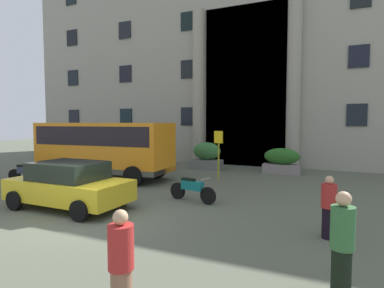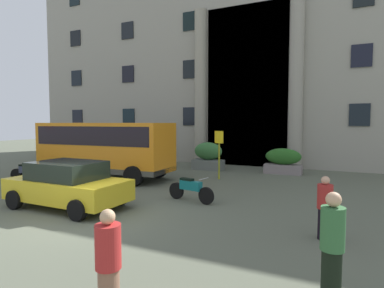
# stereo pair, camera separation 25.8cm
# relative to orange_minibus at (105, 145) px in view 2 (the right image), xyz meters

# --- Properties ---
(ground_plane) EXTENTS (80.00, 64.00, 0.12)m
(ground_plane) POSITION_rel_orange_minibus_xyz_m (3.79, -5.50, -1.73)
(ground_plane) COLOR #565B4A
(office_building_facade) EXTENTS (32.63, 9.67, 14.71)m
(office_building_facade) POSITION_rel_orange_minibus_xyz_m (3.79, 11.97, 5.69)
(office_building_facade) COLOR gray
(office_building_facade) RESTS_ON ground_plane
(orange_minibus) EXTENTS (6.96, 2.79, 2.79)m
(orange_minibus) POSITION_rel_orange_minibus_xyz_m (0.00, 0.00, 0.00)
(orange_minibus) COLOR orange
(orange_minibus) RESTS_ON ground_plane
(bus_stop_sign) EXTENTS (0.44, 0.08, 2.39)m
(bus_stop_sign) POSITION_rel_orange_minibus_xyz_m (5.29, 2.15, -0.18)
(bus_stop_sign) COLOR #9A9B1D
(bus_stop_sign) RESTS_ON ground_plane
(hedge_planter_entrance_left) EXTENTS (1.80, 0.94, 1.63)m
(hedge_planter_entrance_left) POSITION_rel_orange_minibus_xyz_m (3.57, 4.94, -0.88)
(hedge_planter_entrance_left) COLOR slate
(hedge_planter_entrance_left) RESTS_ON ground_plane
(hedge_planter_east) EXTENTS (1.99, 0.77, 1.40)m
(hedge_planter_east) POSITION_rel_orange_minibus_xyz_m (7.89, 5.23, -0.99)
(hedge_planter_east) COLOR gray
(hedge_planter_east) RESTS_ON ground_plane
(hedge_planter_west) EXTENTS (1.61, 0.97, 1.29)m
(hedge_planter_west) POSITION_rel_orange_minibus_xyz_m (-0.62, 5.24, -1.04)
(hedge_planter_west) COLOR slate
(hedge_planter_west) RESTS_ON ground_plane
(parked_estate_mid) EXTENTS (4.10, 2.15, 1.53)m
(parked_estate_mid) POSITION_rel_orange_minibus_xyz_m (2.55, -4.84, -0.90)
(parked_estate_mid) COLOR gold
(parked_estate_mid) RESTS_ON ground_plane
(scooter_by_planter) EXTENTS (1.98, 0.69, 0.89)m
(scooter_by_planter) POSITION_rel_orange_minibus_xyz_m (0.19, -2.19, -1.21)
(scooter_by_planter) COLOR black
(scooter_by_planter) RESTS_ON ground_plane
(motorcycle_near_kerb) EXTENTS (1.92, 0.66, 0.89)m
(motorcycle_near_kerb) POSITION_rel_orange_minibus_xyz_m (5.88, -2.41, -1.21)
(motorcycle_near_kerb) COLOR black
(motorcycle_near_kerb) RESTS_ON ground_plane
(motorcycle_far_end) EXTENTS (1.90, 0.62, 0.89)m
(motorcycle_far_end) POSITION_rel_orange_minibus_xyz_m (-2.74, -2.31, -1.21)
(motorcycle_far_end) COLOR black
(motorcycle_far_end) RESTS_ON ground_plane
(pedestrian_man_red_shirt) EXTENTS (0.36, 0.36, 1.63)m
(pedestrian_man_red_shirt) POSITION_rel_orange_minibus_xyz_m (7.83, -9.12, -0.85)
(pedestrian_man_red_shirt) COLOR #895D47
(pedestrian_man_red_shirt) RESTS_ON ground_plane
(pedestrian_child_trailing) EXTENTS (0.36, 0.36, 1.54)m
(pedestrian_child_trailing) POSITION_rel_orange_minibus_xyz_m (10.40, -4.35, -0.90)
(pedestrian_child_trailing) COLOR black
(pedestrian_child_trailing) RESTS_ON ground_plane
(pedestrian_man_crossing) EXTENTS (0.36, 0.36, 1.77)m
(pedestrian_man_crossing) POSITION_rel_orange_minibus_xyz_m (10.63, -7.29, -0.77)
(pedestrian_man_crossing) COLOR black
(pedestrian_man_crossing) RESTS_ON ground_plane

